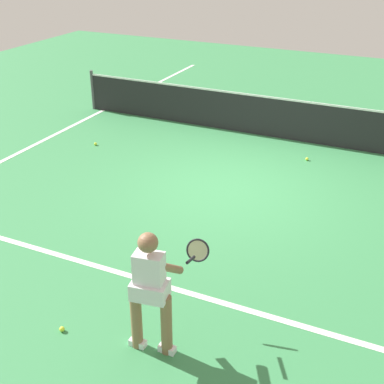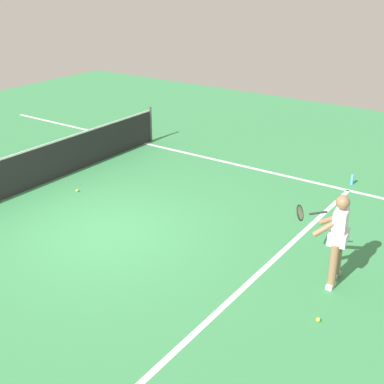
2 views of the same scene
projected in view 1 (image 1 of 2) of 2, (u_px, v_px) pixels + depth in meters
ground_plane at (227, 187)px, 9.98m from camera, size 24.70×24.70×0.00m
service_line_marking at (141, 279)px, 7.40m from camera, size 9.35×0.10×0.01m
sideline_left_marking at (30, 147)px, 11.76m from camera, size 0.10×17.00×0.01m
court_net at (275, 117)px, 12.12m from camera, size 10.03×0.08×1.02m
tennis_player at (152, 288)px, 5.83m from camera, size 0.71×1.02×1.55m
tennis_ball_near at (96, 144)px, 11.86m from camera, size 0.07×0.07×0.07m
tennis_ball_mid at (307, 159)px, 11.10m from camera, size 0.07×0.07×0.07m
tennis_ball_far at (62, 329)px, 6.44m from camera, size 0.07×0.07×0.07m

